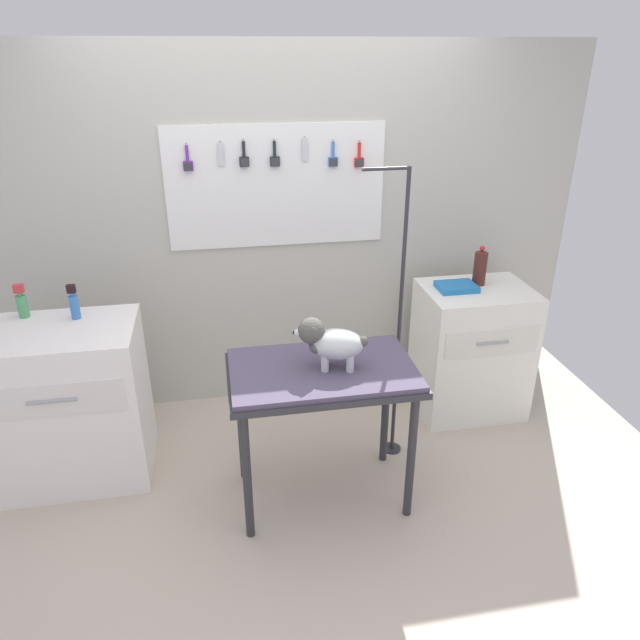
{
  "coord_description": "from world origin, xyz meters",
  "views": [
    {
      "loc": [
        -0.38,
        -2.36,
        2.26
      ],
      "look_at": [
        0.07,
        0.12,
        1.08
      ],
      "focal_mm": 33.05,
      "sensor_mm": 36.0,
      "label": 1
    }
  ],
  "objects_px": {
    "grooming_table": "(322,383)",
    "dog": "(330,342)",
    "grooming_arm": "(397,332)",
    "soda_bottle": "(480,267)",
    "counter_left": "(71,403)",
    "cabinet_right": "(471,350)",
    "spray_bottle_tall": "(22,304)"
  },
  "relations": [
    {
      "from": "counter_left",
      "to": "soda_bottle",
      "type": "relative_size",
      "value": 3.63
    },
    {
      "from": "grooming_table",
      "to": "cabinet_right",
      "type": "relative_size",
      "value": 1.09
    },
    {
      "from": "grooming_arm",
      "to": "spray_bottle_tall",
      "type": "relative_size",
      "value": 9.09
    },
    {
      "from": "dog",
      "to": "spray_bottle_tall",
      "type": "height_order",
      "value": "spray_bottle_tall"
    },
    {
      "from": "grooming_table",
      "to": "counter_left",
      "type": "bearing_deg",
      "value": 161.22
    },
    {
      "from": "dog",
      "to": "counter_left",
      "type": "height_order",
      "value": "dog"
    },
    {
      "from": "counter_left",
      "to": "spray_bottle_tall",
      "type": "relative_size",
      "value": 4.82
    },
    {
      "from": "dog",
      "to": "spray_bottle_tall",
      "type": "xyz_separation_m",
      "value": [
        -1.56,
        0.66,
        0.04
      ]
    },
    {
      "from": "dog",
      "to": "soda_bottle",
      "type": "relative_size",
      "value": 1.44
    },
    {
      "from": "dog",
      "to": "counter_left",
      "type": "xyz_separation_m",
      "value": [
        -1.37,
        0.46,
        -0.49
      ]
    },
    {
      "from": "counter_left",
      "to": "grooming_arm",
      "type": "bearing_deg",
      "value": -4.49
    },
    {
      "from": "grooming_arm",
      "to": "cabinet_right",
      "type": "height_order",
      "value": "grooming_arm"
    },
    {
      "from": "dog",
      "to": "cabinet_right",
      "type": "distance_m",
      "value": 1.39
    },
    {
      "from": "dog",
      "to": "spray_bottle_tall",
      "type": "bearing_deg",
      "value": 157.23
    },
    {
      "from": "grooming_arm",
      "to": "counter_left",
      "type": "bearing_deg",
      "value": 175.51
    },
    {
      "from": "grooming_arm",
      "to": "dog",
      "type": "height_order",
      "value": "grooming_arm"
    },
    {
      "from": "grooming_table",
      "to": "cabinet_right",
      "type": "height_order",
      "value": "cabinet_right"
    },
    {
      "from": "cabinet_right",
      "to": "spray_bottle_tall",
      "type": "height_order",
      "value": "spray_bottle_tall"
    },
    {
      "from": "grooming_table",
      "to": "dog",
      "type": "relative_size",
      "value": 2.62
    },
    {
      "from": "grooming_table",
      "to": "counter_left",
      "type": "distance_m",
      "value": 1.43
    },
    {
      "from": "spray_bottle_tall",
      "to": "soda_bottle",
      "type": "height_order",
      "value": "soda_bottle"
    },
    {
      "from": "dog",
      "to": "soda_bottle",
      "type": "height_order",
      "value": "soda_bottle"
    },
    {
      "from": "cabinet_right",
      "to": "soda_bottle",
      "type": "bearing_deg",
      "value": 68.23
    },
    {
      "from": "grooming_table",
      "to": "dog",
      "type": "xyz_separation_m",
      "value": [
        0.03,
        -0.0,
        0.23
      ]
    },
    {
      "from": "grooming_table",
      "to": "soda_bottle",
      "type": "height_order",
      "value": "soda_bottle"
    },
    {
      "from": "grooming_table",
      "to": "grooming_arm",
      "type": "relative_size",
      "value": 0.55
    },
    {
      "from": "counter_left",
      "to": "grooming_table",
      "type": "bearing_deg",
      "value": -18.78
    },
    {
      "from": "grooming_table",
      "to": "counter_left",
      "type": "height_order",
      "value": "counter_left"
    },
    {
      "from": "counter_left",
      "to": "soda_bottle",
      "type": "distance_m",
      "value": 2.57
    },
    {
      "from": "grooming_arm",
      "to": "cabinet_right",
      "type": "relative_size",
      "value": 1.98
    },
    {
      "from": "grooming_arm",
      "to": "soda_bottle",
      "type": "height_order",
      "value": "grooming_arm"
    },
    {
      "from": "grooming_table",
      "to": "spray_bottle_tall",
      "type": "bearing_deg",
      "value": 156.91
    }
  ]
}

